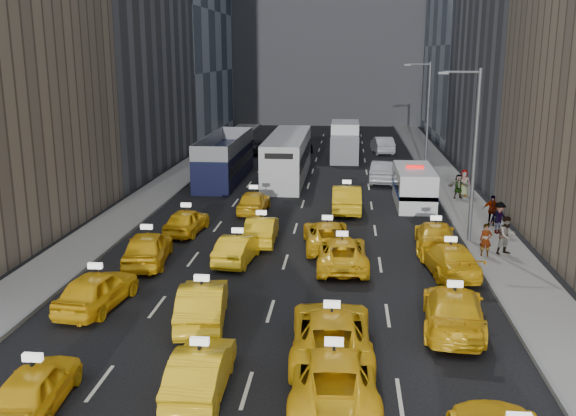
% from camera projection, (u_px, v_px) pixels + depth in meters
% --- Properties ---
extents(ground, '(160.00, 160.00, 0.00)m').
position_uv_depth(ground, '(264.00, 333.00, 22.91)').
color(ground, black).
rests_on(ground, ground).
extents(sidewalk_west, '(3.00, 90.00, 0.15)m').
position_uv_depth(sidewalk_west, '(168.00, 185.00, 48.01)').
color(sidewalk_west, gray).
rests_on(sidewalk_west, ground).
extents(sidewalk_east, '(3.00, 90.00, 0.15)m').
position_uv_depth(sidewalk_east, '(453.00, 190.00, 46.14)').
color(sidewalk_east, gray).
rests_on(sidewalk_east, ground).
extents(curb_west, '(0.15, 90.00, 0.18)m').
position_uv_depth(curb_west, '(187.00, 185.00, 47.88)').
color(curb_west, slate).
rests_on(curb_west, ground).
extents(curb_east, '(0.15, 90.00, 0.18)m').
position_uv_depth(curb_east, '(433.00, 190.00, 46.26)').
color(curb_east, slate).
rests_on(curb_east, ground).
extents(streetlight_near, '(2.15, 0.22, 9.00)m').
position_uv_depth(streetlight_near, '(473.00, 150.00, 32.53)').
color(streetlight_near, '#595B60').
rests_on(streetlight_near, ground).
extents(streetlight_far, '(2.15, 0.22, 9.00)m').
position_uv_depth(streetlight_far, '(426.00, 113.00, 51.87)').
color(streetlight_far, '#595B60').
rests_on(streetlight_far, ground).
extents(taxi_0, '(1.84, 4.03, 1.34)m').
position_uv_depth(taxi_0, '(36.00, 386.00, 17.93)').
color(taxi_0, yellow).
rests_on(taxi_0, ground).
extents(taxi_1, '(1.58, 4.30, 1.41)m').
position_uv_depth(taxi_1, '(201.00, 370.00, 18.77)').
color(taxi_1, yellow).
rests_on(taxi_1, ground).
extents(taxi_2, '(2.72, 5.53, 1.51)m').
position_uv_depth(taxi_2, '(334.00, 373.00, 18.52)').
color(taxi_2, yellow).
rests_on(taxi_2, ground).
extents(taxi_4, '(2.31, 4.64, 1.52)m').
position_uv_depth(taxi_4, '(97.00, 290.00, 24.98)').
color(taxi_4, yellow).
rests_on(taxi_4, ground).
extents(taxi_5, '(2.22, 4.84, 1.54)m').
position_uv_depth(taxi_5, '(203.00, 303.00, 23.60)').
color(taxi_5, yellow).
rests_on(taxi_5, ground).
extents(taxi_6, '(2.79, 5.72, 1.57)m').
position_uv_depth(taxi_6, '(332.00, 333.00, 21.09)').
color(taxi_6, yellow).
rests_on(taxi_6, ground).
extents(taxi_7, '(2.69, 5.43, 1.52)m').
position_uv_depth(taxi_7, '(453.00, 310.00, 23.05)').
color(taxi_7, yellow).
rests_on(taxi_7, ground).
extents(taxi_8, '(2.43, 4.87, 1.59)m').
position_uv_depth(taxi_8, '(148.00, 248.00, 30.20)').
color(taxi_8, yellow).
rests_on(taxi_8, ground).
extents(taxi_9, '(1.88, 4.24, 1.35)m').
position_uv_depth(taxi_9, '(238.00, 248.00, 30.47)').
color(taxi_9, yellow).
rests_on(taxi_9, ground).
extents(taxi_10, '(2.54, 5.13, 1.40)m').
position_uv_depth(taxi_10, '(342.00, 253.00, 29.77)').
color(taxi_10, yellow).
rests_on(taxi_10, ground).
extents(taxi_11, '(2.56, 5.04, 1.40)m').
position_uv_depth(taxi_11, '(450.00, 259.00, 28.89)').
color(taxi_11, yellow).
rests_on(taxi_11, ground).
extents(taxi_12, '(2.02, 4.23, 1.39)m').
position_uv_depth(taxi_12, '(187.00, 221.00, 35.32)').
color(taxi_12, yellow).
rests_on(taxi_12, ground).
extents(taxi_13, '(1.61, 4.33, 1.41)m').
position_uv_depth(taxi_13, '(262.00, 230.00, 33.57)').
color(taxi_13, yellow).
rests_on(taxi_13, ground).
extents(taxi_14, '(2.82, 5.19, 1.38)m').
position_uv_depth(taxi_14, '(327.00, 235.00, 32.69)').
color(taxi_14, yellow).
rests_on(taxi_14, ground).
extents(taxi_15, '(2.33, 4.98, 1.41)m').
position_uv_depth(taxi_15, '(435.00, 236.00, 32.51)').
color(taxi_15, yellow).
rests_on(taxi_15, ground).
extents(taxi_16, '(1.80, 4.21, 1.42)m').
position_uv_depth(taxi_16, '(254.00, 202.00, 39.86)').
color(taxi_16, yellow).
rests_on(taxi_16, ground).
extents(taxi_17, '(1.85, 5.09, 1.67)m').
position_uv_depth(taxi_17, '(346.00, 198.00, 40.17)').
color(taxi_17, yellow).
rests_on(taxi_17, ground).
extents(nypd_van, '(2.48, 6.16, 2.63)m').
position_uv_depth(nypd_van, '(414.00, 187.00, 41.78)').
color(nypd_van, white).
rests_on(nypd_van, ground).
extents(double_decker, '(4.19, 12.05, 3.43)m').
position_uv_depth(double_decker, '(225.00, 158.00, 49.82)').
color(double_decker, black).
rests_on(double_decker, ground).
extents(city_bus, '(2.83, 13.44, 3.47)m').
position_uv_depth(city_bus, '(288.00, 157.00, 50.35)').
color(city_bus, silver).
rests_on(city_bus, ground).
extents(box_truck, '(2.72, 7.44, 3.37)m').
position_uv_depth(box_truck, '(345.00, 141.00, 59.58)').
color(box_truck, white).
rests_on(box_truck, ground).
extents(misc_car_0, '(2.36, 5.21, 1.66)m').
position_uv_depth(misc_car_0, '(384.00, 171.00, 49.29)').
color(misc_car_0, '#9A9CA1').
rests_on(misc_car_0, ground).
extents(misc_car_1, '(2.84, 5.24, 1.40)m').
position_uv_depth(misc_car_1, '(252.00, 147.00, 63.02)').
color(misc_car_1, black).
rests_on(misc_car_1, ground).
extents(misc_car_2, '(2.40, 5.12, 1.44)m').
position_uv_depth(misc_car_2, '(342.00, 141.00, 66.98)').
color(misc_car_2, slate).
rests_on(misc_car_2, ground).
extents(misc_car_3, '(2.39, 4.79, 1.57)m').
position_uv_depth(misc_car_3, '(303.00, 143.00, 64.66)').
color(misc_car_3, black).
rests_on(misc_car_3, ground).
extents(misc_car_4, '(2.29, 5.14, 1.64)m').
position_uv_depth(misc_car_4, '(382.00, 145.00, 63.42)').
color(misc_car_4, '#B3B5BC').
rests_on(misc_car_4, ground).
extents(pedestrian_0, '(0.61, 0.43, 1.58)m').
position_uv_depth(pedestrian_0, '(486.00, 240.00, 30.91)').
color(pedestrian_0, gray).
rests_on(pedestrian_0, sidewalk_east).
extents(pedestrian_1, '(1.05, 0.84, 1.90)m').
position_uv_depth(pedestrian_1, '(507.00, 235.00, 31.13)').
color(pedestrian_1, gray).
rests_on(pedestrian_1, sidewalk_east).
extents(pedestrian_2, '(1.22, 0.89, 1.75)m').
position_uv_depth(pedestrian_2, '(499.00, 218.00, 34.71)').
color(pedestrian_2, gray).
rests_on(pedestrian_2, sidewalk_east).
extents(pedestrian_3, '(1.11, 0.75, 1.74)m').
position_uv_depth(pedestrian_3, '(492.00, 210.00, 36.36)').
color(pedestrian_3, gray).
rests_on(pedestrian_3, sidewalk_east).
extents(pedestrian_4, '(0.95, 0.60, 1.81)m').
position_uv_depth(pedestrian_4, '(464.00, 183.00, 43.88)').
color(pedestrian_4, gray).
rests_on(pedestrian_4, sidewalk_east).
extents(pedestrian_5, '(1.55, 0.60, 1.63)m').
position_uv_depth(pedestrian_5, '(458.00, 186.00, 43.11)').
color(pedestrian_5, gray).
rests_on(pedestrian_5, sidewalk_east).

